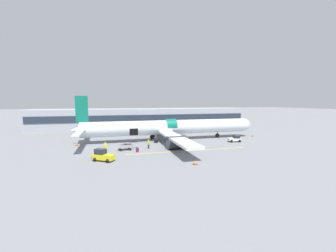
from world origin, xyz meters
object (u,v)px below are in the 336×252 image
(baggage_tug_lead, at_px, (182,140))
(baggage_tug_mid, at_px, (235,139))
(ground_crew_driver, at_px, (106,149))
(suitcase_on_tarmac_upright, at_px, (137,150))
(ground_crew_loader_b, at_px, (149,144))
(airplane, at_px, (168,128))
(ground_crew_loader_a, at_px, (105,146))
(baggage_tug_rear, at_px, (103,156))
(baggage_cart_loading, at_px, (126,147))

(baggage_tug_lead, distance_m, baggage_tug_mid, 11.50)
(ground_crew_driver, distance_m, suitcase_on_tarmac_upright, 5.17)
(ground_crew_loader_b, bearing_deg, airplane, 52.07)
(airplane, height_order, ground_crew_loader_b, airplane)
(baggage_tug_lead, relative_size, suitcase_on_tarmac_upright, 3.59)
(ground_crew_driver, bearing_deg, ground_crew_loader_b, 17.76)
(airplane, bearing_deg, baggage_tug_lead, -61.13)
(baggage_tug_lead, bearing_deg, airplane, 118.87)
(ground_crew_loader_a, distance_m, ground_crew_driver, 2.78)
(airplane, relative_size, ground_crew_driver, 23.14)
(baggage_tug_mid, bearing_deg, ground_crew_loader_a, -177.63)
(baggage_tug_mid, bearing_deg, baggage_tug_rear, -164.20)
(baggage_tug_rear, distance_m, suitcase_on_tarmac_upright, 6.79)
(ground_crew_loader_b, bearing_deg, baggage_tug_lead, 24.67)
(ground_crew_driver, bearing_deg, baggage_tug_lead, 21.37)
(ground_crew_loader_a, bearing_deg, baggage_tug_lead, 11.67)
(baggage_tug_lead, height_order, ground_crew_loader_b, ground_crew_loader_b)
(suitcase_on_tarmac_upright, bearing_deg, baggage_tug_mid, 9.65)
(airplane, xyz_separation_m, ground_crew_driver, (-13.13, -9.69, -1.81))
(ground_crew_loader_a, bearing_deg, ground_crew_driver, -86.62)
(baggage_tug_lead, height_order, suitcase_on_tarmac_upright, baggage_tug_lead)
(baggage_tug_rear, height_order, ground_crew_loader_a, baggage_tug_rear)
(airplane, distance_m, ground_crew_loader_a, 15.10)
(baggage_tug_lead, distance_m, baggage_cart_loading, 12.35)
(baggage_tug_rear, distance_m, ground_crew_loader_b, 9.91)
(ground_crew_loader_a, xyz_separation_m, ground_crew_driver, (0.16, -2.77, 0.08))
(airplane, relative_size, baggage_cart_loading, 12.27)
(ground_crew_loader_a, xyz_separation_m, suitcase_on_tarmac_upright, (5.29, -2.53, -0.50))
(ground_crew_loader_a, height_order, ground_crew_driver, ground_crew_driver)
(baggage_tug_lead, bearing_deg, ground_crew_driver, -158.63)
(baggage_tug_lead, xyz_separation_m, baggage_cart_loading, (-11.86, -3.45, -0.16))
(airplane, relative_size, baggage_tug_rear, 12.29)
(baggage_tug_mid, height_order, ground_crew_loader_b, ground_crew_loader_b)
(baggage_cart_loading, bearing_deg, ground_crew_loader_a, 175.46)
(baggage_cart_loading, relative_size, ground_crew_driver, 1.89)
(airplane, xyz_separation_m, ground_crew_loader_a, (-13.29, -6.91, -1.89))
(baggage_tug_rear, relative_size, ground_crew_driver, 1.88)
(suitcase_on_tarmac_upright, bearing_deg, ground_crew_loader_b, 42.83)
(baggage_tug_mid, relative_size, ground_crew_loader_b, 1.74)
(baggage_tug_mid, xyz_separation_m, ground_crew_loader_b, (-19.07, -1.49, 0.27))
(baggage_tug_lead, bearing_deg, suitcase_on_tarmac_upright, -150.47)
(airplane, distance_m, baggage_tug_mid, 14.74)
(suitcase_on_tarmac_upright, bearing_deg, baggage_tug_rear, -144.17)
(baggage_tug_rear, xyz_separation_m, ground_crew_driver, (0.37, 3.73, 0.19))
(ground_crew_loader_b, bearing_deg, suitcase_on_tarmac_upright, -137.17)
(baggage_tug_rear, height_order, baggage_cart_loading, baggage_tug_rear)
(baggage_cart_loading, bearing_deg, baggage_tug_rear, -120.75)
(baggage_tug_mid, xyz_separation_m, baggage_cart_loading, (-23.18, -1.38, -0.09))
(airplane, xyz_separation_m, baggage_cart_loading, (-9.80, -7.19, -2.23))
(ground_crew_loader_a, bearing_deg, baggage_tug_rear, -91.82)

